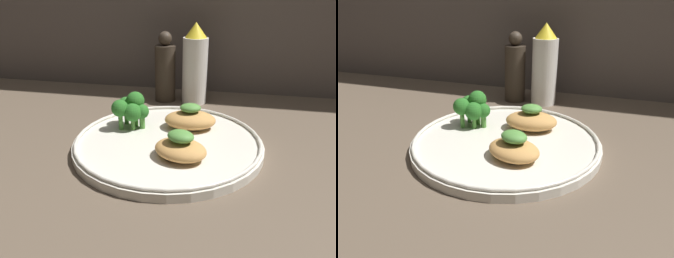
{
  "view_description": "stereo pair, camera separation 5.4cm",
  "coord_description": "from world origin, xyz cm",
  "views": [
    {
      "loc": [
        10.23,
        -48.25,
        25.22
      ],
      "look_at": [
        0.0,
        0.0,
        3.4
      ],
      "focal_mm": 35.0,
      "sensor_mm": 36.0,
      "label": 1
    },
    {
      "loc": [
        15.44,
        -46.85,
        25.22
      ],
      "look_at": [
        0.0,
        0.0,
        3.4
      ],
      "focal_mm": 35.0,
      "sensor_mm": 36.0,
      "label": 2
    }
  ],
  "objects": [
    {
      "name": "grilled_meat_middle",
      "position": [
        2.84,
        5.79,
        3.14
      ],
      "size": [
        9.73,
        7.23,
        4.62
      ],
      "color": "tan",
      "rests_on": "plate"
    },
    {
      "name": "pepper_grinder",
      "position": [
        -5.79,
        24.19,
        7.12
      ],
      "size": [
        4.74,
        4.74,
        15.86
      ],
      "color": "#382D23",
      "rests_on": "ground_plane"
    },
    {
      "name": "ground_plane",
      "position": [
        0.0,
        0.0,
        -0.5
      ],
      "size": [
        180.0,
        180.0,
        1.0
      ],
      "primitive_type": "cube",
      "color": "brown"
    },
    {
      "name": "grilled_meat_front",
      "position": [
        3.07,
        -5.58,
        3.06
      ],
      "size": [
        9.87,
        8.79,
        4.39
      ],
      "color": "tan",
      "rests_on": "plate"
    },
    {
      "name": "sauce_bottle",
      "position": [
        1.05,
        24.19,
        8.58
      ],
      "size": [
        5.6,
        5.6,
        17.93
      ],
      "color": "white",
      "rests_on": "ground_plane"
    },
    {
      "name": "plate",
      "position": [
        0.0,
        0.0,
        0.99
      ],
      "size": [
        31.38,
        31.38,
        2.0
      ],
      "color": "silver",
      "rests_on": "ground_plane"
    },
    {
      "name": "broccoli_bunch",
      "position": [
        -7.59,
        3.83,
        5.14
      ],
      "size": [
        6.38,
        5.69,
        6.48
      ],
      "color": "#4C8E38",
      "rests_on": "plate"
    }
  ]
}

